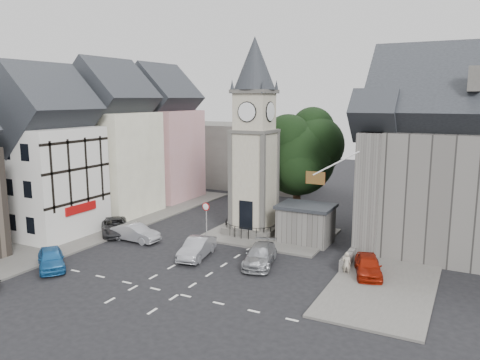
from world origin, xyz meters
The scene contains 23 objects.
ground centered at (0.00, 0.00, 0.00)m, with size 120.00×120.00×0.00m, color black.
pavement_west centered at (-12.50, 6.00, 0.07)m, with size 6.00×30.00×0.14m, color #595651.
pavement_east centered at (12.00, 8.00, 0.07)m, with size 6.00×26.00×0.14m, color #595651.
central_island centered at (1.50, 8.00, 0.08)m, with size 10.00×8.00×0.16m, color #595651.
road_markings centered at (0.00, -5.50, 0.01)m, with size 20.00×8.00×0.01m, color silver.
clock_tower centered at (0.00, 7.99, 8.12)m, with size 4.86×4.86×16.25m.
stone_shelter centered at (4.80, 7.50, 1.55)m, with size 4.30×3.30×3.08m.
town_tree centered at (2.00, 13.00, 6.97)m, with size 7.20×7.20×10.80m.
warning_sign_post centered at (-3.20, 5.43, 2.03)m, with size 0.70×0.19×2.85m.
terrace_pink centered at (-15.50, 16.00, 6.58)m, with size 8.10×7.60×12.80m.
terrace_cream centered at (-15.50, 8.00, 6.58)m, with size 8.10×7.60×12.80m.
terrace_tudor centered at (-15.50, 0.00, 6.19)m, with size 8.10×7.60×12.00m.
backdrop_west centered at (-12.00, 28.00, 4.00)m, with size 20.00×10.00×8.00m, color #4C4944.
east_building centered at (15.59, 11.00, 6.26)m, with size 14.40×11.40×12.60m.
east_boundary_wall centered at (9.20, 10.00, 0.45)m, with size 0.40×16.00×0.90m, color #595652.
flagpole centered at (8.00, 4.00, 7.00)m, with size 3.68×0.10×2.74m.
car_west_blue centered at (-8.56, -5.90, 0.70)m, with size 1.64×4.09×1.39m, color #1C5E9D.
car_west_silver centered at (-7.50, 1.57, 0.69)m, with size 1.47×4.21×1.39m, color #9C9EA4.
car_west_grey centered at (-10.33, 2.32, 0.67)m, with size 2.24×4.85×1.35m, color #2C2C2E.
car_island_silver centered at (-1.00, 0.50, 0.71)m, with size 1.50×4.31×1.42m, color #9899A0.
car_island_east centered at (3.70, 1.20, 0.67)m, with size 1.87×4.61×1.34m, color gray.
car_east_red centered at (10.79, 2.53, 0.68)m, with size 1.61×3.99×1.36m, color #991A08.
pedestrian centered at (9.50, 2.00, 0.78)m, with size 0.57×0.37×1.56m, color #B0A891.
Camera 1 is at (16.49, -26.92, 11.39)m, focal length 35.00 mm.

